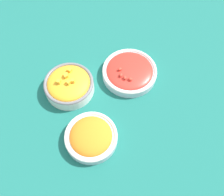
% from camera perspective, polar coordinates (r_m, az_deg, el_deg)
% --- Properties ---
extents(ground_plane, '(3.00, 3.00, 0.00)m').
position_cam_1_polar(ground_plane, '(0.92, 0.00, -0.90)').
color(ground_plane, '#196056').
extents(bowl_cherry_tomatoes, '(0.21, 0.21, 0.06)m').
position_cam_1_polar(bowl_cherry_tomatoes, '(0.97, 4.02, 6.05)').
color(bowl_cherry_tomatoes, '#B2C1CC').
rests_on(bowl_cherry_tomatoes, ground_plane).
extents(bowl_carrots, '(0.18, 0.18, 0.06)m').
position_cam_1_polar(bowl_carrots, '(0.84, -4.82, -8.81)').
color(bowl_carrots, '#B2C1CC').
rests_on(bowl_carrots, ground_plane).
extents(bowl_squash, '(0.18, 0.18, 0.08)m').
position_cam_1_polar(bowl_squash, '(0.94, -9.81, 3.02)').
color(bowl_squash, silver).
rests_on(bowl_squash, ground_plane).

